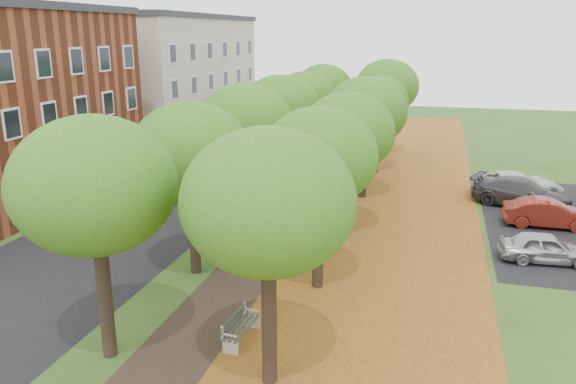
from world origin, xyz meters
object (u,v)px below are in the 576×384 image
Objects in this scene: bench at (240,327)px; car_red at (548,213)px; car_silver at (546,248)px; car_grey at (522,193)px; car_white at (517,184)px.

car_red is at bearing -33.77° from bench.
car_grey reaches higher than car_silver.
bench is at bearing 137.45° from car_white.
car_silver is 4.69m from car_red.
car_grey is 2.13m from car_white.
car_red reaches higher than car_silver.
car_white reaches higher than car_silver.
car_red is at bearing -142.42° from car_grey.
car_red reaches higher than bench.
car_red is (10.67, 13.51, 0.24)m from bench.
car_white is (-0.81, 5.21, 0.02)m from car_red.
car_grey is (9.86, 16.59, 0.31)m from bench.
car_red is 0.82× the size of car_white.
bench is at bearing 127.94° from car_silver.
bench is 13.27m from car_silver.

